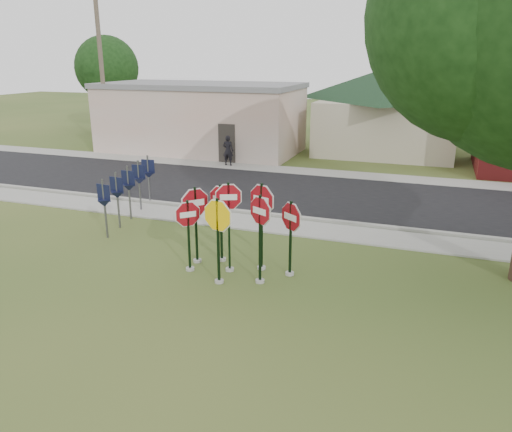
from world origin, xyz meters
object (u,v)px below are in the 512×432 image
(stop_sign_center, at_px, (229,215))
(stop_sign_yellow, at_px, (218,229))
(utility_pole_near, at_px, (102,70))
(pedestrian, at_px, (228,150))
(stop_sign_left, at_px, (188,228))

(stop_sign_center, bearing_deg, stop_sign_yellow, -87.59)
(stop_sign_center, bearing_deg, utility_pole_near, 135.12)
(stop_sign_yellow, distance_m, pedestrian, 14.79)
(stop_sign_center, relative_size, pedestrian, 1.62)
(stop_sign_yellow, height_order, stop_sign_left, stop_sign_yellow)
(stop_sign_yellow, height_order, utility_pole_near, utility_pole_near)
(stop_sign_center, distance_m, utility_pole_near, 19.83)
(pedestrian, bearing_deg, stop_sign_center, 111.62)
(utility_pole_near, height_order, pedestrian, utility_pole_near)
(stop_sign_left, bearing_deg, pedestrian, 108.46)
(utility_pole_near, bearing_deg, stop_sign_center, -44.88)
(stop_sign_left, xyz_separation_m, utility_pole_near, (-12.79, 14.14, 3.70))
(stop_sign_yellow, height_order, pedestrian, stop_sign_yellow)
(stop_sign_center, distance_m, stop_sign_yellow, 0.82)
(utility_pole_near, xyz_separation_m, pedestrian, (8.37, -0.90, -4.09))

